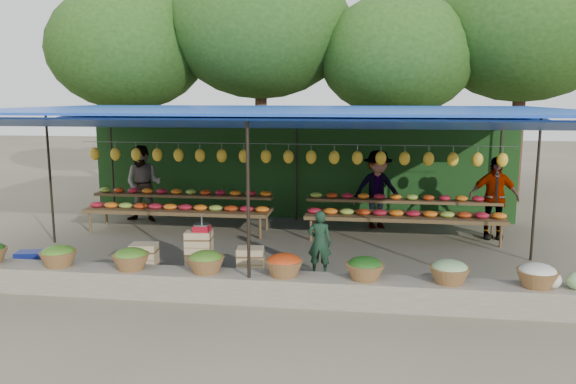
# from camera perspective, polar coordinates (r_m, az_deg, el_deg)

# --- Properties ---
(ground) EXTENTS (60.00, 60.00, 0.00)m
(ground) POSITION_cam_1_polar(r_m,az_deg,el_deg) (11.27, -0.93, -5.99)
(ground) COLOR brown
(ground) RESTS_ON ground
(stone_curb) EXTENTS (10.60, 0.55, 0.40)m
(stone_curb) POSITION_cam_1_polar(r_m,az_deg,el_deg) (8.63, -3.76, -9.61)
(stone_curb) COLOR #655D50
(stone_curb) RESTS_ON ground
(stall_canopy) EXTENTS (10.80, 6.60, 2.82)m
(stall_canopy) POSITION_cam_1_polar(r_m,az_deg,el_deg) (10.93, -0.91, 7.74)
(stall_canopy) COLOR black
(stall_canopy) RESTS_ON ground
(produce_baskets) EXTENTS (8.98, 0.58, 0.34)m
(produce_baskets) POSITION_cam_1_polar(r_m,az_deg,el_deg) (8.54, -4.45, -7.26)
(produce_baskets) COLOR brown
(produce_baskets) RESTS_ON stone_curb
(netting_backdrop) EXTENTS (10.60, 0.06, 2.50)m
(netting_backdrop) POSITION_cam_1_polar(r_m,az_deg,el_deg) (14.09, 1.02, 2.37)
(netting_backdrop) COLOR #1D4819
(netting_backdrop) RESTS_ON ground
(tree_row) EXTENTS (16.51, 5.50, 7.12)m
(tree_row) POSITION_cam_1_polar(r_m,az_deg,el_deg) (16.93, 4.04, 15.30)
(tree_row) COLOR #391E14
(tree_row) RESTS_ON ground
(fruit_table_left) EXTENTS (4.21, 0.95, 0.93)m
(fruit_table_left) POSITION_cam_1_polar(r_m,az_deg,el_deg) (13.00, -10.93, -1.30)
(fruit_table_left) COLOR brown
(fruit_table_left) RESTS_ON ground
(fruit_table_right) EXTENTS (4.21, 0.95, 0.93)m
(fruit_table_right) POSITION_cam_1_polar(r_m,az_deg,el_deg) (12.35, 11.63, -1.90)
(fruit_table_right) COLOR brown
(fruit_table_right) RESTS_ON ground
(crate_counter) EXTENTS (2.38, 0.39, 0.77)m
(crate_counter) POSITION_cam_1_polar(r_m,az_deg,el_deg) (9.87, -9.16, -6.54)
(crate_counter) COLOR tan
(crate_counter) RESTS_ON ground
(weighing_scale) EXTENTS (0.28, 0.28, 0.30)m
(weighing_scale) POSITION_cam_1_polar(r_m,az_deg,el_deg) (9.71, -8.74, -3.55)
(weighing_scale) COLOR red
(weighing_scale) RESTS_ON crate_counter
(vendor_seated) EXTENTS (0.43, 0.30, 1.13)m
(vendor_seated) POSITION_cam_1_polar(r_m,az_deg,el_deg) (9.69, 3.23, -5.16)
(vendor_seated) COLOR #173420
(vendor_seated) RESTS_ON ground
(customer_left) EXTENTS (0.92, 0.72, 1.87)m
(customer_left) POSITION_cam_1_polar(r_m,az_deg,el_deg) (14.15, -14.47, 0.82)
(customer_left) COLOR slate
(customer_left) RESTS_ON ground
(customer_mid) EXTENTS (1.32, 0.99, 1.82)m
(customer_mid) POSITION_cam_1_polar(r_m,az_deg,el_deg) (13.20, 9.06, 0.26)
(customer_mid) COLOR slate
(customer_mid) RESTS_ON ground
(customer_right) EXTENTS (1.05, 0.45, 1.78)m
(customer_right) POSITION_cam_1_polar(r_m,az_deg,el_deg) (12.85, 20.17, -0.55)
(customer_right) COLOR slate
(customer_right) RESTS_ON ground
(blue_crate_front) EXTENTS (0.50, 0.41, 0.27)m
(blue_crate_front) POSITION_cam_1_polar(r_m,az_deg,el_deg) (10.73, -26.36, -7.11)
(blue_crate_front) COLOR navy
(blue_crate_front) RESTS_ON ground
(blue_crate_back) EXTENTS (0.51, 0.41, 0.27)m
(blue_crate_back) POSITION_cam_1_polar(r_m,az_deg,el_deg) (11.28, -24.75, -6.18)
(blue_crate_back) COLOR navy
(blue_crate_back) RESTS_ON ground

